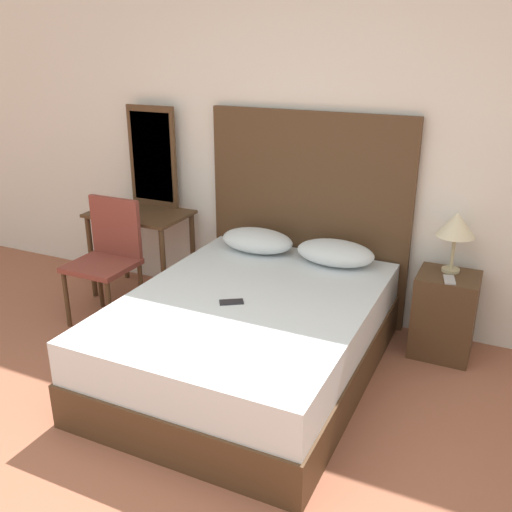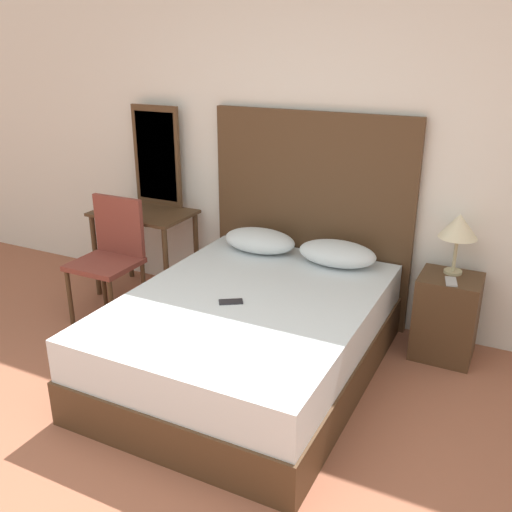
% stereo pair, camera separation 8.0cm
% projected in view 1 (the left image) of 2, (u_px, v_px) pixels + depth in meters
% --- Properties ---
extents(wall_back, '(10.00, 0.06, 2.70)m').
position_uv_depth(wall_back, '(316.00, 145.00, 4.27)').
color(wall_back, white).
rests_on(wall_back, ground_plane).
extents(bed, '(1.52, 2.02, 0.55)m').
position_uv_depth(bed, '(249.00, 336.00, 3.73)').
color(bed, '#4C331E').
rests_on(bed, ground_plane).
extents(headboard, '(1.60, 0.05, 1.60)m').
position_uv_depth(headboard, '(307.00, 217.00, 4.41)').
color(headboard, '#4C331E').
rests_on(headboard, ground_plane).
extents(pillow_left, '(0.57, 0.34, 0.18)m').
position_uv_depth(pillow_left, '(257.00, 241.00, 4.39)').
color(pillow_left, silver).
rests_on(pillow_left, bed).
extents(pillow_right, '(0.57, 0.34, 0.18)m').
position_uv_depth(pillow_right, '(335.00, 253.00, 4.14)').
color(pillow_right, silver).
rests_on(pillow_right, bed).
extents(phone_on_bed, '(0.16, 0.14, 0.01)m').
position_uv_depth(phone_on_bed, '(231.00, 302.00, 3.56)').
color(phone_on_bed, '#232328').
rests_on(phone_on_bed, bed).
extents(nightstand, '(0.40, 0.37, 0.60)m').
position_uv_depth(nightstand, '(444.00, 315.00, 3.96)').
color(nightstand, '#4C331E').
rests_on(nightstand, ground_plane).
extents(table_lamp, '(0.26, 0.26, 0.42)m').
position_uv_depth(table_lamp, '(456.00, 226.00, 3.80)').
color(table_lamp, tan).
rests_on(table_lamp, nightstand).
extents(phone_on_nightstand, '(0.10, 0.16, 0.01)m').
position_uv_depth(phone_on_nightstand, '(449.00, 280.00, 3.77)').
color(phone_on_nightstand, '#B7B7BC').
rests_on(phone_on_nightstand, nightstand).
extents(vanity_desk, '(0.81, 0.53, 0.74)m').
position_uv_depth(vanity_desk, '(141.00, 228.00, 4.79)').
color(vanity_desk, '#4C331E').
rests_on(vanity_desk, ground_plane).
extents(vanity_mirror, '(0.45, 0.03, 0.84)m').
position_uv_depth(vanity_mirror, '(153.00, 157.00, 4.78)').
color(vanity_mirror, '#4C331E').
rests_on(vanity_mirror, vanity_desk).
extents(chair, '(0.47, 0.45, 0.96)m').
position_uv_depth(chair, '(108.00, 252.00, 4.40)').
color(chair, brown).
rests_on(chair, ground_plane).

